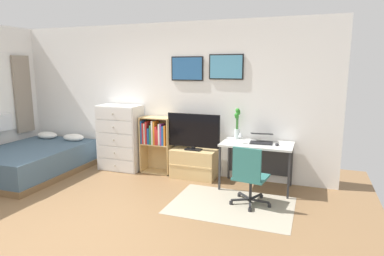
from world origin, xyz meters
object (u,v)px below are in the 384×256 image
bookshelf (156,139)px  office_chair (249,175)px  bed (33,160)px  computer_mouse (277,144)px  laptop (262,139)px  television (193,132)px  desk (258,150)px  bamboo_vase (237,122)px  wine_glass (240,135)px  dresser (120,138)px  tv_stand (194,164)px

bookshelf → office_chair: bearing=-25.9°
bed → computer_mouse: computer_mouse is taller
office_chair → laptop: 0.91m
television → desk: 1.13m
laptop → bamboo_vase: size_ratio=0.79×
television → wine_glass: size_ratio=5.25×
desk → television: bearing=179.0°
bed → television: (2.83, 0.80, 0.58)m
television → computer_mouse: size_ratio=9.08×
dresser → laptop: 2.65m
desk → wine_glass: 0.40m
bamboo_vase → wine_glass: bamboo_vase is taller
bamboo_vase → computer_mouse: bearing=-21.6°
television → wine_glass: 0.89m
dresser → desk: 2.58m
bed → computer_mouse: bearing=7.1°
television → wine_glass: bearing=-12.8°
bamboo_vase → desk: bearing=-21.6°
dresser → bookshelf: 0.73m
television → dresser: bearing=179.7°
bookshelf → bamboo_vase: bearing=2.6°
bookshelf → office_chair: 2.10m
dresser → tv_stand: 1.51m
wine_glass → bookshelf: bearing=170.8°
desk → laptop: (0.06, 0.01, 0.19)m
laptop → wine_glass: 0.36m
tv_stand → desk: 1.17m
bookshelf → laptop: size_ratio=2.53×
television → laptop: 1.17m
office_chair → computer_mouse: size_ratio=8.27×
laptop → computer_mouse: (0.26, -0.13, -0.04)m
dresser → computer_mouse: size_ratio=11.80×
office_chair → wine_glass: bearing=120.6°
laptop → office_chair: bearing=-97.2°
wine_glass → computer_mouse: bearing=5.6°
bed → television: bearing=14.1°
wine_glass → desk: bearing=35.4°
television → computer_mouse: television is taller
tv_stand → bamboo_vase: bamboo_vase is taller
desk → laptop: laptop is taller
computer_mouse → laptop: bearing=152.7°
television → bamboo_vase: size_ratio=1.83×
tv_stand → office_chair: office_chair is taller
desk → bed: bearing=-168.8°
dresser → computer_mouse: (2.89, -0.15, 0.14)m
desk → laptop: bearing=9.4°
office_chair → wine_glass: size_ratio=4.78×
bookshelf → computer_mouse: bookshelf is taller
bed → bamboo_vase: size_ratio=4.04×
bookshelf → laptop: (1.91, -0.07, 0.17)m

